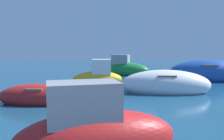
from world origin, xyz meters
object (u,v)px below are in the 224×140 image
Objects in this scene: moored_boat_1 at (38,97)px; moored_boat_8 at (165,85)px; moored_boat_7 at (98,77)px; moored_boat_6 at (95,134)px; moored_boat_3 at (124,69)px; moored_boat_5 at (207,73)px.

moored_boat_8 reaches higher than moored_boat_1.
moored_boat_7 reaches higher than moored_boat_1.
moored_boat_7 is at bearing 78.14° from moored_boat_6.
moored_boat_6 reaches higher than moored_boat_8.
moored_boat_7 is (0.06, 10.10, -0.03)m from moored_boat_6.
moored_boat_1 is at bearing 104.28° from moored_boat_6.
moored_boat_6 is at bearing -77.66° from moored_boat_3.
moored_boat_5 is at bearing -173.00° from moored_boat_7.
moored_boat_6 is (2.30, -4.75, 0.17)m from moored_boat_1.
moored_boat_8 is (-3.98, -4.18, -0.10)m from moored_boat_5.
moored_boat_7 is at bearing -93.52° from moored_boat_3.
moored_boat_5 is (5.19, -3.72, 0.04)m from moored_boat_3.
moored_boat_6 is 7.56m from moored_boat_8.
moored_boat_6 is 1.19× the size of moored_boat_7.
moored_boat_1 is 0.73× the size of moored_boat_8.
moored_boat_5 is 1.76× the size of moored_boat_7.
moored_boat_7 reaches higher than moored_boat_5.
moored_boat_3 is 5.04m from moored_boat_7.
moored_boat_7 is at bearing -37.44° from moored_boat_8.
moored_boat_7 is (-2.05, -4.60, -0.04)m from moored_boat_3.
moored_boat_3 is at bearing 72.93° from moored_boat_1.
moored_boat_8 is at bearing 134.67° from moored_boat_7.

